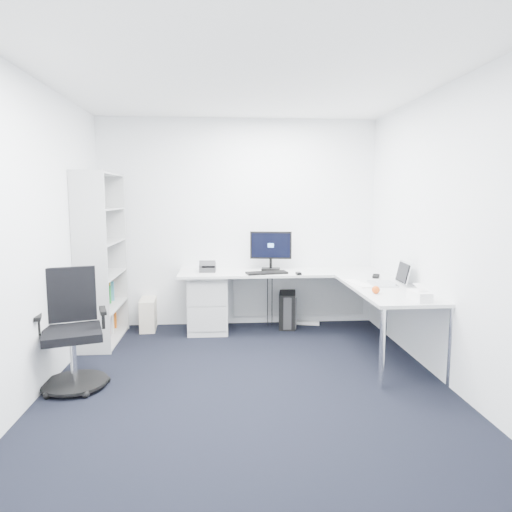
{
  "coord_description": "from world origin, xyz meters",
  "views": [
    {
      "loc": [
        -0.22,
        -3.91,
        1.7
      ],
      "look_at": [
        0.15,
        1.05,
        1.05
      ],
      "focal_mm": 32.0,
      "sensor_mm": 36.0,
      "label": 1
    }
  ],
  "objects": [
    {
      "name": "ground",
      "position": [
        0.0,
        0.0,
        0.0
      ],
      "size": [
        4.2,
        4.2,
        0.0
      ],
      "primitive_type": "plane",
      "color": "black"
    },
    {
      "name": "ceiling",
      "position": [
        0.0,
        0.0,
        2.7
      ],
      "size": [
        4.2,
        4.2,
        0.0
      ],
      "primitive_type": "plane",
      "color": "white"
    },
    {
      "name": "wall_back",
      "position": [
        0.0,
        2.1,
        1.35
      ],
      "size": [
        3.6,
        0.02,
        2.7
      ],
      "primitive_type": "cube",
      "color": "white",
      "rests_on": "ground"
    },
    {
      "name": "wall_front",
      "position": [
        0.0,
        -2.1,
        1.35
      ],
      "size": [
        3.6,
        0.02,
        2.7
      ],
      "primitive_type": "cube",
      "color": "white",
      "rests_on": "ground"
    },
    {
      "name": "wall_left",
      "position": [
        -1.8,
        0.0,
        1.35
      ],
      "size": [
        0.02,
        4.2,
        2.7
      ],
      "primitive_type": "cube",
      "color": "white",
      "rests_on": "ground"
    },
    {
      "name": "wall_right",
      "position": [
        1.8,
        0.0,
        1.35
      ],
      "size": [
        0.02,
        4.2,
        2.7
      ],
      "primitive_type": "cube",
      "color": "white",
      "rests_on": "ground"
    },
    {
      "name": "l_desk",
      "position": [
        0.55,
        1.4,
        0.38
      ],
      "size": [
        2.62,
        1.47,
        0.77
      ],
      "primitive_type": null,
      "color": "silver",
      "rests_on": "ground"
    },
    {
      "name": "drawer_pedestal",
      "position": [
        -0.41,
        1.79,
        0.38
      ],
      "size": [
        0.49,
        0.61,
        0.75
      ],
      "primitive_type": "cube",
      "color": "silver",
      "rests_on": "ground"
    },
    {
      "name": "bookshelf",
      "position": [
        -1.62,
        1.45,
        0.99
      ],
      "size": [
        0.38,
        0.99,
        1.97
      ],
      "primitive_type": null,
      "color": "#B0B2B2",
      "rests_on": "ground"
    },
    {
      "name": "task_chair",
      "position": [
        -1.55,
        0.1,
        0.53
      ],
      "size": [
        0.75,
        0.75,
        1.06
      ],
      "primitive_type": null,
      "rotation": [
        0.0,
        0.0,
        0.31
      ],
      "color": "black",
      "rests_on": "ground"
    },
    {
      "name": "black_pc_tower",
      "position": [
        0.63,
        1.9,
        0.23
      ],
      "size": [
        0.28,
        0.5,
        0.46
      ],
      "primitive_type": "cube",
      "rotation": [
        0.0,
        0.0,
        -0.16
      ],
      "color": "black",
      "rests_on": "ground"
    },
    {
      "name": "beige_pc_tower",
      "position": [
        -1.18,
        1.89,
        0.2
      ],
      "size": [
        0.21,
        0.43,
        0.4
      ],
      "primitive_type": "cube",
      "rotation": [
        0.0,
        0.0,
        0.06
      ],
      "color": "beige",
      "rests_on": "ground"
    },
    {
      "name": "power_strip",
      "position": [
        0.88,
        1.95,
        0.02
      ],
      "size": [
        0.37,
        0.14,
        0.04
      ],
      "primitive_type": "cube",
      "rotation": [
        0.0,
        0.0,
        -0.23
      ],
      "color": "white",
      "rests_on": "ground"
    },
    {
      "name": "monitor",
      "position": [
        0.4,
        1.84,
        1.02
      ],
      "size": [
        0.55,
        0.25,
        0.51
      ],
      "primitive_type": null,
      "rotation": [
        0.0,
        0.0,
        -0.15
      ],
      "color": "black",
      "rests_on": "l_desk"
    },
    {
      "name": "black_keyboard",
      "position": [
        0.32,
        1.54,
        0.78
      ],
      "size": [
        0.52,
        0.27,
        0.02
      ],
      "primitive_type": "cube",
      "rotation": [
        0.0,
        0.0,
        0.2
      ],
      "color": "black",
      "rests_on": "l_desk"
    },
    {
      "name": "mouse",
      "position": [
        0.69,
        1.45,
        0.78
      ],
      "size": [
        0.06,
        0.1,
        0.03
      ],
      "primitive_type": "cube",
      "rotation": [
        0.0,
        0.0,
        0.09
      ],
      "color": "black",
      "rests_on": "l_desk"
    },
    {
      "name": "desk_phone",
      "position": [
        -0.4,
        1.76,
        0.84
      ],
      "size": [
        0.21,
        0.21,
        0.14
      ],
      "primitive_type": null,
      "rotation": [
        0.0,
        0.0,
        -0.04
      ],
      "color": "#2F2F32",
      "rests_on": "l_desk"
    },
    {
      "name": "laptop",
      "position": [
        1.48,
        0.76,
        0.89
      ],
      "size": [
        0.38,
        0.37,
        0.25
      ],
      "primitive_type": null,
      "rotation": [
        0.0,
        0.0,
        -0.07
      ],
      "color": "silver",
      "rests_on": "l_desk"
    },
    {
      "name": "white_keyboard",
      "position": [
        1.23,
        0.81,
        0.77
      ],
      "size": [
        0.2,
        0.47,
        0.02
      ],
      "primitive_type": "cube",
      "rotation": [
        0.0,
        0.0,
        0.16
      ],
      "color": "white",
      "rests_on": "l_desk"
    },
    {
      "name": "headphones",
      "position": [
        1.57,
        1.21,
        0.79
      ],
      "size": [
        0.18,
        0.21,
        0.05
      ],
      "primitive_type": null,
      "rotation": [
        0.0,
        0.0,
        -0.38
      ],
      "color": "black",
      "rests_on": "l_desk"
    },
    {
      "name": "orange_fruit",
      "position": [
        1.26,
        0.32,
        0.8
      ],
      "size": [
        0.08,
        0.08,
        0.08
      ],
      "primitive_type": "sphere",
      "color": "#DA4F13",
      "rests_on": "l_desk"
    },
    {
      "name": "tissue_box",
      "position": [
        1.55,
        0.0,
        0.81
      ],
      "size": [
        0.15,
        0.26,
        0.09
      ],
      "primitive_type": "cube",
      "rotation": [
        0.0,
        0.0,
        0.07
      ],
      "color": "white",
      "rests_on": "l_desk"
    }
  ]
}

